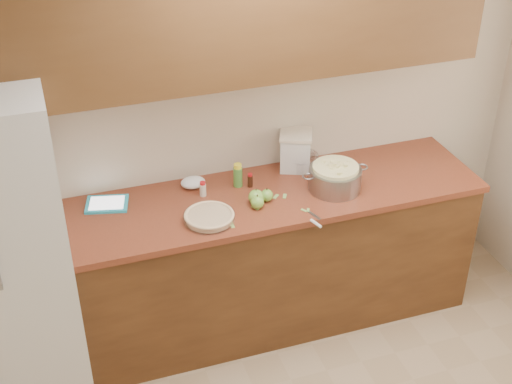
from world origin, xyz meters
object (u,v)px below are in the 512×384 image
object	(u,v)px
tablet	(107,204)
flour_canister	(295,150)
pie	(209,217)
colander	(335,178)

from	to	relation	value
tablet	flour_canister	bearing A→B (deg)	16.60
pie	tablet	world-z (taller)	pie
colander	flour_canister	bearing A→B (deg)	113.22
flour_canister	colander	bearing A→B (deg)	-66.78
flour_canister	tablet	xyz separation A→B (m)	(-1.16, -0.06, -0.11)
colander	tablet	world-z (taller)	colander
colander	flour_canister	xyz separation A→B (m)	(-0.13, 0.30, 0.05)
pie	tablet	bearing A→B (deg)	146.77
pie	tablet	distance (m)	0.61
pie	flour_canister	size ratio (longest dim) A/B	1.13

